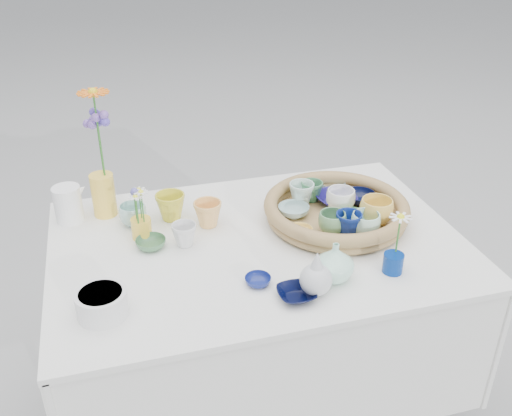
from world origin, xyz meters
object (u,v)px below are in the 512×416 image
object	(u,v)px
wicker_tray	(336,210)
bud_vase_seafoam	(335,262)
display_table	(257,412)
tall_vase_yellow	(104,195)

from	to	relation	value
wicker_tray	bud_vase_seafoam	size ratio (longest dim) A/B	4.15
display_table	tall_vase_yellow	bearing A→B (deg)	146.34
display_table	tall_vase_yellow	size ratio (longest dim) A/B	8.63
wicker_tray	bud_vase_seafoam	world-z (taller)	bud_vase_seafoam
tall_vase_yellow	display_table	bearing A→B (deg)	-33.66
display_table	bud_vase_seafoam	xyz separation A→B (m)	(0.15, -0.25, 0.82)
display_table	bud_vase_seafoam	world-z (taller)	bud_vase_seafoam
display_table	tall_vase_yellow	world-z (taller)	tall_vase_yellow
bud_vase_seafoam	wicker_tray	bearing A→B (deg)	66.54
wicker_tray	display_table	bearing A→B (deg)	-169.88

